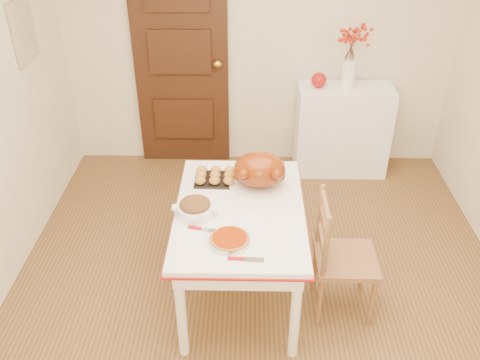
{
  "coord_description": "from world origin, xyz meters",
  "views": [
    {
      "loc": [
        -0.08,
        -2.52,
        2.6
      ],
      "look_at": [
        -0.13,
        0.15,
        0.9
      ],
      "focal_mm": 38.69,
      "sensor_mm": 36.0,
      "label": 1
    }
  ],
  "objects_px": {
    "turkey_platter": "(259,171)",
    "kitchen_table": "(240,253)",
    "chair_oak": "(346,257)",
    "pumpkin_pie": "(230,239)",
    "sideboard": "(342,130)"
  },
  "relations": [
    {
      "from": "chair_oak",
      "to": "pumpkin_pie",
      "type": "xyz_separation_m",
      "value": [
        -0.73,
        -0.21,
        0.31
      ]
    },
    {
      "from": "sideboard",
      "to": "pumpkin_pie",
      "type": "height_order",
      "value": "sideboard"
    },
    {
      "from": "sideboard",
      "to": "kitchen_table",
      "type": "relative_size",
      "value": 0.7
    },
    {
      "from": "chair_oak",
      "to": "turkey_platter",
      "type": "relative_size",
      "value": 2.19
    },
    {
      "from": "sideboard",
      "to": "pumpkin_pie",
      "type": "relative_size",
      "value": 3.57
    },
    {
      "from": "turkey_platter",
      "to": "kitchen_table",
      "type": "bearing_deg",
      "value": -97.39
    },
    {
      "from": "kitchen_table",
      "to": "pumpkin_pie",
      "type": "relative_size",
      "value": 5.09
    },
    {
      "from": "chair_oak",
      "to": "turkey_platter",
      "type": "distance_m",
      "value": 0.77
    },
    {
      "from": "sideboard",
      "to": "kitchen_table",
      "type": "distance_m",
      "value": 1.91
    },
    {
      "from": "chair_oak",
      "to": "pumpkin_pie",
      "type": "distance_m",
      "value": 0.82
    },
    {
      "from": "kitchen_table",
      "to": "pumpkin_pie",
      "type": "distance_m",
      "value": 0.51
    },
    {
      "from": "sideboard",
      "to": "chair_oak",
      "type": "height_order",
      "value": "chair_oak"
    },
    {
      "from": "kitchen_table",
      "to": "chair_oak",
      "type": "height_order",
      "value": "chair_oak"
    },
    {
      "from": "kitchen_table",
      "to": "turkey_platter",
      "type": "bearing_deg",
      "value": 62.91
    },
    {
      "from": "sideboard",
      "to": "pumpkin_pie",
      "type": "distance_m",
      "value": 2.25
    }
  ]
}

